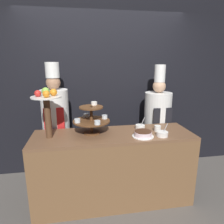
{
  "coord_description": "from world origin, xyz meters",
  "views": [
    {
      "loc": [
        -0.39,
        -1.95,
        1.77
      ],
      "look_at": [
        0.0,
        0.4,
        1.16
      ],
      "focal_mm": 32.0,
      "sensor_mm": 36.0,
      "label": 1
    }
  ],
  "objects": [
    {
      "name": "tiered_stand",
      "position": [
        -0.26,
        0.37,
        1.1
      ],
      "size": [
        0.45,
        0.45,
        0.38
      ],
      "color": "brown",
      "rests_on": "buffet_counter"
    },
    {
      "name": "cake_round",
      "position": [
        0.33,
        0.16,
        0.94
      ],
      "size": [
        0.25,
        0.25,
        0.07
      ],
      "color": "white",
      "rests_on": "buffet_counter"
    },
    {
      "name": "chef_center_left",
      "position": [
        0.77,
        0.83,
        0.91
      ],
      "size": [
        0.4,
        0.4,
        1.72
      ],
      "color": "black",
      "rests_on": "ground_plane"
    },
    {
      "name": "fruit_pedestal",
      "position": [
        -0.75,
        0.31,
        1.31
      ],
      "size": [
        0.33,
        0.33,
        0.57
      ],
      "color": "brown",
      "rests_on": "buffet_counter"
    },
    {
      "name": "serving_bowl_far",
      "position": [
        0.37,
        0.42,
        0.94
      ],
      "size": [
        0.12,
        0.12,
        0.16
      ],
      "color": "white",
      "rests_on": "buffet_counter"
    },
    {
      "name": "chef_left",
      "position": [
        -0.73,
        0.83,
        0.97
      ],
      "size": [
        0.37,
        0.37,
        1.76
      ],
      "color": "black",
      "rests_on": "ground_plane"
    },
    {
      "name": "serving_bowl_near",
      "position": [
        0.55,
        0.13,
        0.94
      ],
      "size": [
        0.13,
        0.13,
        0.16
      ],
      "color": "white",
      "rests_on": "buffet_counter"
    },
    {
      "name": "cup_white",
      "position": [
        0.57,
        0.3,
        0.95
      ],
      "size": [
        0.08,
        0.08,
        0.07
      ],
      "color": "white",
      "rests_on": "buffet_counter"
    },
    {
      "name": "buffet_counter",
      "position": [
        0.0,
        0.3,
        0.46
      ],
      "size": [
        1.95,
        0.61,
        0.91
      ],
      "color": "brown",
      "rests_on": "ground_plane"
    },
    {
      "name": "ground_plane",
      "position": [
        0.0,
        0.0,
        0.0
      ],
      "size": [
        14.0,
        14.0,
        0.0
      ],
      "primitive_type": "plane",
      "color": "#5B5651"
    },
    {
      "name": "wall_back",
      "position": [
        0.0,
        1.21,
        1.4
      ],
      "size": [
        10.0,
        0.06,
        2.8
      ],
      "color": "black",
      "rests_on": "ground_plane"
    }
  ]
}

